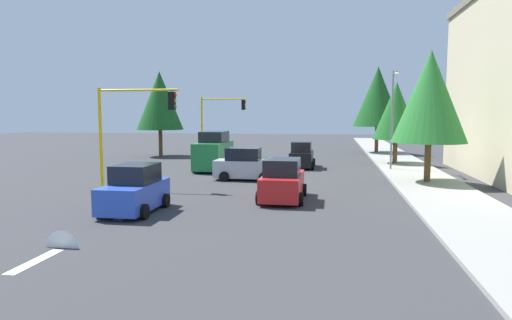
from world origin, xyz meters
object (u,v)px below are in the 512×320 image
tree_opposite_side (160,101)px  car_black (302,156)px  traffic_signal_far_right (220,114)px  car_red (283,181)px  traffic_signal_near_right (131,117)px  street_lamp_curbside (393,109)px  car_blue (135,191)px  tree_roadside_far (378,97)px  tree_roadside_near (430,97)px  car_silver (246,165)px  delivery_van_green (214,152)px  tree_roadside_mid (396,111)px

tree_opposite_side → car_black: (7.13, 13.84, -4.35)m
traffic_signal_far_right → car_red: bearing=20.9°
traffic_signal_near_right → car_black: traffic_signal_near_right is taller
street_lamp_curbside → car_blue: bearing=-38.3°
traffic_signal_far_right → tree_roadside_far: tree_roadside_far is taller
street_lamp_curbside → tree_roadside_near: size_ratio=0.92×
car_black → car_silver: bearing=-23.4°
traffic_signal_far_right → car_black: size_ratio=1.48×
tree_roadside_near → car_red: (6.21, -7.71, -4.11)m
tree_opposite_side → car_red: tree_opposite_side is taller
tree_opposite_side → delivery_van_green: 12.92m
tree_roadside_mid → car_silver: tree_roadside_mid is taller
delivery_van_green → car_blue: size_ratio=1.28×
delivery_van_green → car_blue: 14.21m
traffic_signal_near_right → street_lamp_curbside: bearing=122.9°
car_blue → delivery_van_green: bearing=-178.6°
tree_roadside_mid → tree_roadside_near: bearing=2.9°
street_lamp_curbside → tree_opposite_side: 21.89m
tree_roadside_near → street_lamp_curbside: bearing=-167.0°
tree_roadside_near → delivery_van_green: size_ratio=1.59×
tree_roadside_far → delivery_van_green: (15.60, -12.81, -4.43)m
traffic_signal_near_right → tree_roadside_near: tree_roadside_near is taller
traffic_signal_far_right → tree_roadside_near: (16.00, 16.18, 1.04)m
tree_roadside_far → traffic_signal_far_right: bearing=-75.2°
tree_roadside_far → car_black: tree_roadside_far is taller
car_blue → car_silver: bearing=163.8°
car_black → car_silver: same height
car_black → car_silver: (6.87, -2.97, 0.00)m
street_lamp_curbside → car_silver: street_lamp_curbside is taller
tree_roadside_near → car_silver: (0.00, -10.63, -4.11)m
car_red → street_lamp_curbside: bearing=151.5°
tree_roadside_far → traffic_signal_near_right: bearing=-32.3°
tree_roadside_near → car_red: tree_roadside_near is taller
car_silver → car_red: same height
traffic_signal_far_right → tree_roadside_far: (-4.00, 15.18, 1.75)m
tree_roadside_mid → traffic_signal_near_right: bearing=-48.2°
tree_opposite_side → car_black: 16.17m
traffic_signal_near_right → street_lamp_curbside: 17.71m
car_red → car_silver: bearing=-154.8°
traffic_signal_far_right → car_black: bearing=43.0°
traffic_signal_far_right → car_silver: 17.21m
car_silver → tree_opposite_side: bearing=-142.2°
tree_roadside_mid → car_black: size_ratio=1.72×
car_silver → car_red: size_ratio=0.95×
traffic_signal_far_right → delivery_van_green: traffic_signal_far_right is taller
tree_roadside_far → tree_roadside_near: size_ratio=1.14×
tree_roadside_far → car_blue: 32.66m
tree_opposite_side → tree_roadside_near: size_ratio=1.05×
traffic_signal_near_right → tree_roadside_mid: (-14.00, 15.66, 0.38)m
car_red → car_black: bearing=179.8°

